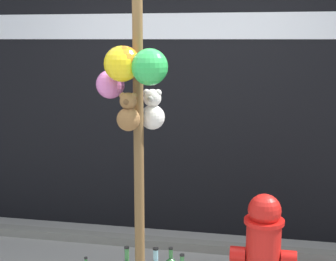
% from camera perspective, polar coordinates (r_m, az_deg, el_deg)
% --- Properties ---
extents(building_wall, '(10.00, 0.21, 3.50)m').
position_cam_1_polar(building_wall, '(4.91, 2.43, 8.49)').
color(building_wall, black).
rests_on(building_wall, ground_plane).
extents(curb_strip, '(8.00, 0.12, 0.08)m').
position_cam_1_polar(curb_strip, '(4.76, 1.23, -12.75)').
color(curb_strip, slate).
rests_on(curb_strip, ground_plane).
extents(memorial_post, '(0.56, 0.47, 2.85)m').
position_cam_1_polar(memorial_post, '(3.44, -3.90, 7.78)').
color(memorial_post, brown).
rests_on(memorial_post, ground_plane).
extents(fire_hydrant, '(0.49, 0.30, 0.79)m').
position_cam_1_polar(fire_hydrant, '(3.89, 10.73, -12.67)').
color(fire_hydrant, red).
rests_on(fire_hydrant, ground_plane).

